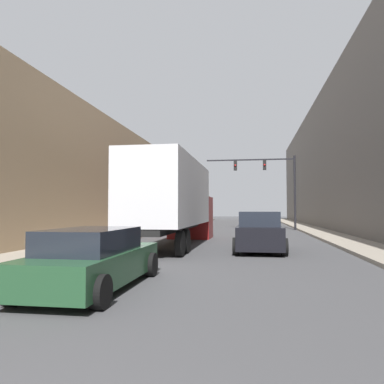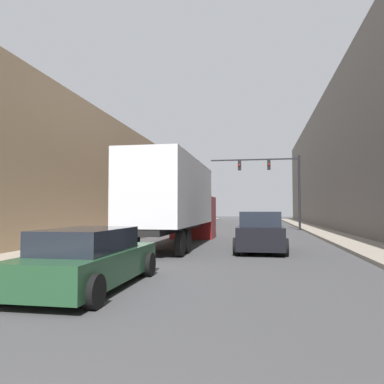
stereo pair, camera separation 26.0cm
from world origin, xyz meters
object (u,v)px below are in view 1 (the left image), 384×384
object	(u,v)px
suv_car	(259,232)
traffic_signal_gantry	(273,178)
semi_truck	(175,200)
sedan_car	(94,260)

from	to	relation	value
suv_car	traffic_signal_gantry	size ratio (longest dim) A/B	0.59
semi_truck	sedan_car	distance (m)	10.63
traffic_signal_gantry	sedan_car	bearing A→B (deg)	-101.69
sedan_car	traffic_signal_gantry	distance (m)	27.22
semi_truck	suv_car	bearing A→B (deg)	-25.12
semi_truck	suv_car	world-z (taller)	semi_truck
semi_truck	suv_car	size ratio (longest dim) A/B	2.48
suv_car	semi_truck	bearing A→B (deg)	154.88
suv_car	sedan_car	bearing A→B (deg)	-114.52
semi_truck	suv_car	xyz separation A→B (m)	(4.17, -1.95, -1.50)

